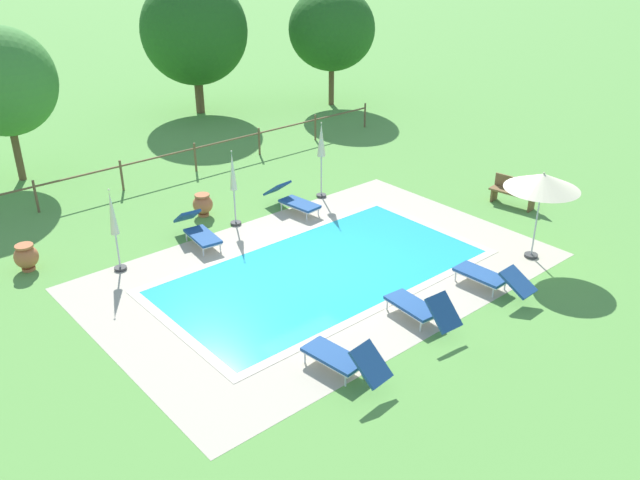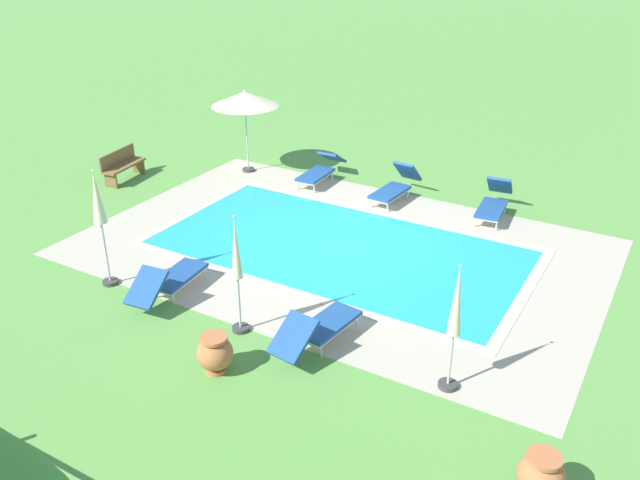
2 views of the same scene
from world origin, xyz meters
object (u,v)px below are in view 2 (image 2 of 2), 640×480
Objects in this scene: patio_umbrella_closed_row_centre at (455,314)px; sun_lounger_north_far at (494,202)px; patio_umbrella_closed_row_mid_west at (99,207)px; sun_lounger_south_near_corner at (319,327)px; patio_umbrella_closed_row_west at (237,262)px; terracotta_urn_by_tree at (215,353)px; wooden_bench_lawn_side at (122,165)px; terracotta_urn_near_fence at (541,476)px; sun_lounger_north_mid at (395,186)px; sun_lounger_north_end at (320,170)px; sun_lounger_north_near_steps at (170,279)px; patio_umbrella_open_foreground at (245,99)px.

sun_lounger_north_far is at bearing -78.46° from patio_umbrella_closed_row_centre.
sun_lounger_north_far is 9.45m from patio_umbrella_closed_row_mid_west.
sun_lounger_south_near_corner is 0.89× the size of patio_umbrella_closed_row_west.
terracotta_urn_by_tree is (-0.38, 1.19, -1.04)m from patio_umbrella_closed_row_west.
patio_umbrella_closed_row_centre is at bearing -174.51° from patio_umbrella_closed_row_west.
terracotta_urn_near_fence is (-13.19, 5.71, -0.08)m from wooden_bench_lawn_side.
sun_lounger_north_mid is 0.87× the size of patio_umbrella_closed_row_centre.
patio_umbrella_closed_row_mid_west reaches higher than sun_lounger_north_mid.
terracotta_urn_near_fence is (-8.23, 8.45, 0.03)m from sun_lounger_north_end.
patio_umbrella_closed_row_mid_west is at bearing -7.60° from terracotta_urn_near_fence.
sun_lounger_south_near_corner is at bearing -176.42° from patio_umbrella_closed_row_mid_west.
patio_umbrella_closed_row_mid_west is (0.80, 7.25, 1.36)m from sun_lounger_north_end.
sun_lounger_north_near_steps reaches higher than terracotta_urn_by_tree.
terracotta_urn_near_fence is (-9.02, 1.20, -1.33)m from patio_umbrella_closed_row_mid_west.
patio_umbrella_closed_row_west is (-1.95, 0.30, 1.04)m from sun_lounger_north_near_steps.
patio_umbrella_closed_row_mid_west is (5.78, 7.36, 1.34)m from sun_lounger_north_far.
sun_lounger_north_mid reaches higher than sun_lounger_north_near_steps.
terracotta_urn_by_tree is at bearing 24.20° from patio_umbrella_closed_row_centre.
patio_umbrella_closed_row_mid_west is 7.23m from patio_umbrella_closed_row_centre.
sun_lounger_north_near_steps is at bearing 142.87° from wooden_bench_lawn_side.
sun_lounger_north_far is 0.83× the size of patio_umbrella_open_foreground.
sun_lounger_north_mid is 7.92m from patio_umbrella_closed_row_centre.
sun_lounger_north_far is at bearing -97.76° from sun_lounger_south_near_corner.
terracotta_urn_near_fence is at bearing 139.34° from patio_umbrella_closed_row_centre.
sun_lounger_south_near_corner is 2.96× the size of terracotta_urn_by_tree.
patio_umbrella_open_foreground is at bearing -77.77° from patio_umbrella_closed_row_mid_west.
patio_umbrella_closed_row_mid_west is at bearing 83.74° from sun_lounger_north_end.
patio_umbrella_closed_row_west is (-0.16, 7.11, 1.03)m from sun_lounger_north_mid.
sun_lounger_north_near_steps is 0.99× the size of sun_lounger_north_end.
sun_lounger_south_near_corner is 0.82× the size of patio_umbrella_closed_row_mid_west.
sun_lounger_north_near_steps is 0.91× the size of patio_umbrella_closed_row_centre.
patio_umbrella_closed_row_west is 3.22× the size of terracotta_urn_near_fence.
patio_umbrella_closed_row_centre is 1.46× the size of wooden_bench_lawn_side.
patio_umbrella_open_foreground is 0.97× the size of patio_umbrella_closed_row_mid_west.
sun_lounger_north_mid is (-1.79, -6.81, 0.01)m from sun_lounger_north_near_steps.
sun_lounger_north_end is at bearing -85.00° from sun_lounger_north_near_steps.
wooden_bench_lawn_side is at bearing -47.19° from patio_umbrella_closed_row_mid_west.
sun_lounger_north_end is at bearing -3.74° from sun_lounger_north_mid.
patio_umbrella_closed_row_centre is at bearing 101.54° from sun_lounger_north_far.
patio_umbrella_closed_row_mid_west is (-1.50, 6.92, -0.44)m from patio_umbrella_open_foreground.
patio_umbrella_closed_row_centre is (-3.86, -0.37, -0.02)m from patio_umbrella_closed_row_west.
terracotta_urn_by_tree is (-2.33, 1.50, 0.01)m from sun_lounger_north_near_steps.
sun_lounger_north_far reaches higher than sun_lounger_south_near_corner.
sun_lounger_south_near_corner is at bearing -125.73° from terracotta_urn_by_tree.
patio_umbrella_open_foreground is at bearing -37.66° from terracotta_urn_near_fence.
patio_umbrella_closed_row_west is at bearing 91.30° from sun_lounger_north_mid.
sun_lounger_north_near_steps is at bearing 113.64° from patio_umbrella_open_foreground.
sun_lounger_south_near_corner is (-3.42, -0.02, 0.00)m from sun_lounger_north_near_steps.
terracotta_urn_near_fence is at bearing 156.61° from wooden_bench_lawn_side.
sun_lounger_north_far reaches higher than terracotta_urn_by_tree.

